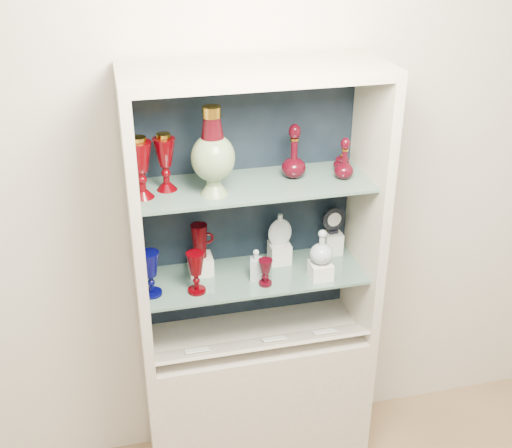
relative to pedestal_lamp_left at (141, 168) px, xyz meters
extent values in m
cube|color=beige|center=(0.44, 0.23, -0.19)|extent=(3.50, 0.02, 2.80)
cube|color=#BAB19E|center=(0.44, 0.01, -1.21)|extent=(1.00, 0.40, 0.75)
cube|color=black|center=(0.44, 0.20, -0.26)|extent=(0.98, 0.02, 1.15)
cube|color=#BAB19E|center=(-0.04, 0.01, -0.26)|extent=(0.04, 0.40, 1.15)
cube|color=#BAB19E|center=(0.92, 0.01, -0.26)|extent=(0.04, 0.40, 1.15)
cube|color=#BAB19E|center=(0.44, 0.01, 0.33)|extent=(1.00, 0.40, 0.04)
cube|color=slate|center=(0.44, 0.03, -0.55)|extent=(0.92, 0.34, 0.01)
cube|color=slate|center=(0.44, 0.03, -0.13)|extent=(0.92, 0.34, 0.01)
cube|color=#BAB19E|center=(0.44, -0.10, -0.81)|extent=(0.92, 0.17, 0.09)
cube|color=white|center=(0.49, -0.10, -0.79)|extent=(0.10, 0.06, 0.03)
cube|color=white|center=(0.72, -0.10, -0.79)|extent=(0.10, 0.06, 0.03)
cube|color=white|center=(0.16, -0.10, -0.79)|extent=(0.10, 0.06, 0.03)
cube|color=silver|center=(0.22, 0.09, -0.50)|extent=(0.10, 0.10, 0.08)
cube|color=silver|center=(0.57, 0.10, -0.49)|extent=(0.09, 0.09, 0.09)
cube|color=silver|center=(0.70, -0.06, -0.50)|extent=(0.09, 0.09, 0.07)
cube|color=silver|center=(0.82, 0.13, -0.49)|extent=(0.08, 0.08, 0.10)
camera|label=1|loc=(-0.09, -2.24, 0.90)|focal=45.00mm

